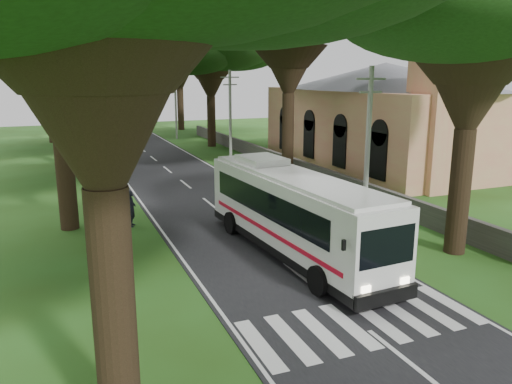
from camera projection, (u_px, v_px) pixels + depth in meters
name	position (u px, v px, depth m)	size (l,w,h in m)	color
ground	(328.00, 298.00, 17.35)	(140.00, 140.00, 0.00)	#284B15
road	(170.00, 172.00, 39.91)	(8.00, 120.00, 0.04)	black
crosswalk	(360.00, 324.00, 15.55)	(8.00, 3.00, 0.01)	silver
property_wall	(278.00, 160.00, 42.16)	(0.35, 50.00, 1.20)	#383533
church	(385.00, 107.00, 42.20)	(14.00, 24.00, 11.60)	#E0846D
pole_near	(368.00, 148.00, 23.82)	(1.60, 0.24, 8.00)	gray
pole_mid	(230.00, 117.00, 41.87)	(1.60, 0.24, 8.00)	gray
pole_far	(176.00, 104.00, 59.91)	(1.60, 0.24, 8.00)	gray
tree_l_midb	(56.00, 23.00, 39.05)	(14.72, 14.72, 14.75)	black
tree_l_far	(43.00, 29.00, 54.70)	(15.45, 15.45, 15.91)	black
tree_r_mida	(290.00, 1.00, 35.41)	(13.77, 13.77, 15.83)	black
tree_r_midb	(210.00, 44.00, 51.93)	(14.56, 14.56, 13.93)	black
tree_r_far	(178.00, 44.00, 68.31)	(15.55, 15.55, 15.08)	black
coach_bus	(293.00, 212.00, 21.24)	(3.44, 12.15, 3.54)	silver
distant_car_b	(103.00, 134.00, 59.11)	(1.45, 4.15, 1.37)	navy
distant_car_c	(136.00, 125.00, 70.63)	(1.66, 4.09, 1.19)	maroon
pedestrian	(131.00, 208.00, 25.43)	(0.69, 0.45, 1.88)	black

